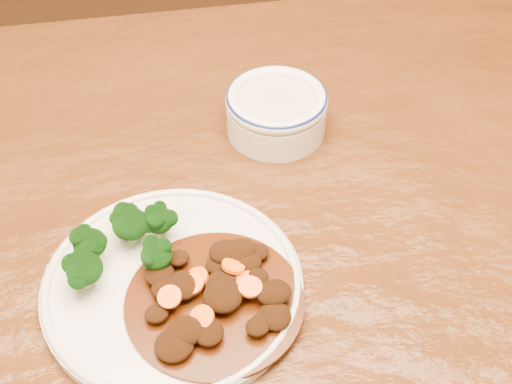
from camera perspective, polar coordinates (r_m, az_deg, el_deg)
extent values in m
cube|color=#51260E|center=(0.83, 0.05, -2.85)|extent=(1.56, 1.00, 0.04)
cylinder|color=silver|center=(0.75, -6.68, -7.51)|extent=(0.27, 0.27, 0.01)
torus|color=silver|center=(0.74, -6.72, -7.23)|extent=(0.27, 0.27, 0.01)
cylinder|color=#799C50|center=(0.78, -9.82, -3.55)|extent=(0.01, 0.01, 0.02)
ellipsoid|color=black|center=(0.76, -10.02, -2.54)|extent=(0.04, 0.04, 0.03)
cylinder|color=#799C50|center=(0.77, -12.91, -4.95)|extent=(0.01, 0.01, 0.02)
ellipsoid|color=black|center=(0.76, -13.15, -4.01)|extent=(0.04, 0.04, 0.03)
cylinder|color=#799C50|center=(0.75, -7.83, -5.96)|extent=(0.01, 0.01, 0.02)
ellipsoid|color=black|center=(0.73, -7.97, -5.06)|extent=(0.03, 0.03, 0.03)
cylinder|color=#799C50|center=(0.75, -13.30, -6.94)|extent=(0.01, 0.01, 0.02)
ellipsoid|color=black|center=(0.73, -13.56, -5.99)|extent=(0.04, 0.04, 0.03)
cylinder|color=#799C50|center=(0.78, -7.65, -3.17)|extent=(0.01, 0.01, 0.02)
ellipsoid|color=black|center=(0.77, -7.79, -2.25)|extent=(0.03, 0.03, 0.03)
cylinder|color=#451E07|center=(0.72, -3.35, -8.77)|extent=(0.18, 0.18, 0.00)
ellipsoid|color=black|center=(0.74, -3.17, -5.92)|extent=(0.02, 0.02, 0.01)
ellipsoid|color=black|center=(0.69, -5.61, -10.99)|extent=(0.04, 0.03, 0.02)
ellipsoid|color=black|center=(0.75, 0.12, -4.83)|extent=(0.02, 0.02, 0.01)
ellipsoid|color=black|center=(0.74, -2.49, -4.80)|extent=(0.03, 0.03, 0.02)
ellipsoid|color=black|center=(0.72, -2.70, -7.43)|extent=(0.04, 0.04, 0.02)
ellipsoid|color=black|center=(0.72, -5.85, -7.45)|extent=(0.03, 0.04, 0.02)
ellipsoid|color=black|center=(0.72, -7.19, -7.67)|extent=(0.03, 0.03, 0.02)
ellipsoid|color=black|center=(0.69, -6.56, -12.07)|extent=(0.04, 0.04, 0.02)
ellipsoid|color=black|center=(0.75, -6.24, -5.26)|extent=(0.02, 0.02, 0.01)
ellipsoid|color=black|center=(0.69, -3.84, -11.09)|extent=(0.03, 0.03, 0.01)
ellipsoid|color=black|center=(0.71, -2.67, -8.32)|extent=(0.04, 0.04, 0.02)
ellipsoid|color=black|center=(0.71, 1.44, -8.06)|extent=(0.04, 0.03, 0.02)
ellipsoid|color=black|center=(0.73, 0.02, -6.86)|extent=(0.03, 0.02, 0.01)
ellipsoid|color=black|center=(0.70, 1.52, -9.88)|extent=(0.03, 0.03, 0.02)
ellipsoid|color=black|center=(0.69, 0.11, -10.72)|extent=(0.02, 0.02, 0.01)
ellipsoid|color=black|center=(0.72, -2.68, -7.98)|extent=(0.02, 0.02, 0.01)
ellipsoid|color=black|center=(0.70, 0.55, -10.29)|extent=(0.02, 0.02, 0.01)
ellipsoid|color=black|center=(0.74, -0.69, -5.61)|extent=(0.03, 0.03, 0.01)
ellipsoid|color=black|center=(0.75, -1.30, -4.79)|extent=(0.04, 0.03, 0.02)
ellipsoid|color=black|center=(0.71, -7.96, -9.62)|extent=(0.02, 0.02, 0.01)
ellipsoid|color=black|center=(0.73, -7.75, -6.50)|extent=(0.03, 0.03, 0.02)
cylinder|color=#FF600D|center=(0.72, -5.14, -7.35)|extent=(0.03, 0.03, 0.01)
cylinder|color=#FF600D|center=(0.73, -4.75, -6.84)|extent=(0.03, 0.03, 0.01)
cylinder|color=#FF600D|center=(0.73, -1.85, -5.94)|extent=(0.03, 0.03, 0.02)
cylinder|color=#FF600D|center=(0.71, -6.92, -8.33)|extent=(0.03, 0.03, 0.01)
cylinder|color=#FF600D|center=(0.69, -4.33, -9.95)|extent=(0.03, 0.03, 0.02)
cylinder|color=#FF600D|center=(0.72, -0.76, -7.09)|extent=(0.03, 0.03, 0.01)
cylinder|color=#FF600D|center=(0.71, -0.47, -7.61)|extent=(0.03, 0.03, 0.01)
cylinder|color=white|center=(0.91, 1.62, 6.00)|extent=(0.13, 0.13, 0.04)
cylinder|color=beige|center=(0.89, 1.65, 7.22)|extent=(0.10, 0.10, 0.01)
torus|color=white|center=(0.89, 1.66, 7.43)|extent=(0.13, 0.13, 0.02)
torus|color=navy|center=(0.89, 1.66, 7.64)|extent=(0.13, 0.13, 0.01)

